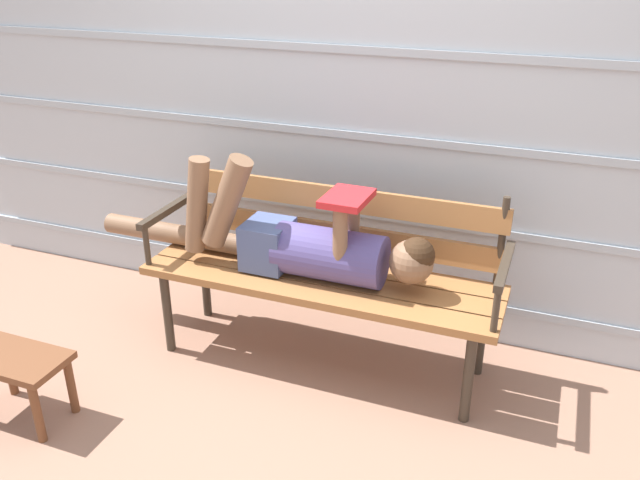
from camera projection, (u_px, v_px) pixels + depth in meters
name	position (u px, v px, depth m)	size (l,w,h in m)	color
ground_plane	(312.00, 373.00, 3.04)	(12.00, 12.00, 0.00)	#936B56
house_siding	(358.00, 92.00, 3.06)	(4.96, 0.08, 2.37)	#B2BCC6
park_bench	(325.00, 262.00, 2.98)	(1.63, 0.47, 0.86)	#9E6638
reclining_person	(298.00, 242.00, 2.91)	(1.69, 0.25, 0.55)	#514784
footstool	(18.00, 369.00, 2.67)	(0.42, 0.24, 0.30)	brown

